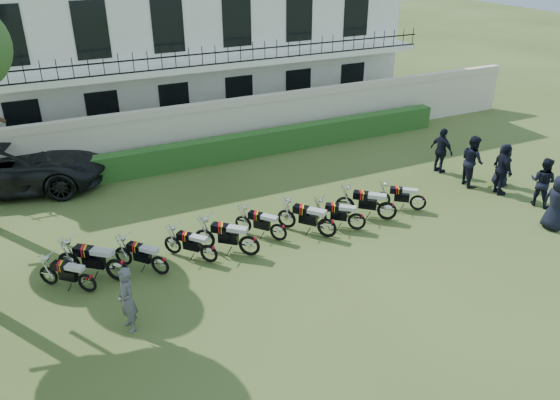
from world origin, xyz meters
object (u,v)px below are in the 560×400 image
Objects in this scene: motorcycle_8 at (387,206)px; officer_0 at (557,203)px; suv at (8,165)px; motorcycle_0 at (86,279)px; motorcycle_5 at (279,228)px; officer_1 at (543,182)px; motorcycle_6 at (327,223)px; officer_3 at (503,165)px; motorcycle_2 at (160,261)px; motorcycle_4 at (249,241)px; officer_2 at (502,170)px; officer_4 at (472,161)px; officer_5 at (442,151)px; motorcycle_9 at (418,199)px; motorcycle_3 at (209,249)px; motorcycle_7 at (357,217)px; inspector at (127,300)px; motorcycle_1 at (117,265)px.

officer_0 is at bearing -79.88° from motorcycle_8.
suv is 3.70× the size of officer_0.
motorcycle_0 is 5.65m from motorcycle_5.
motorcycle_6 is at bearing 61.42° from officer_1.
motorcycle_8 is (2.32, 0.13, 0.01)m from motorcycle_6.
motorcycle_2 is at bearing 91.42° from officer_3.
motorcycle_8 is at bearing -47.70° from motorcycle_4.
motorcycle_2 is 12.32m from officer_2.
officer_2 is 0.98× the size of officer_4.
motorcycle_6 is 0.90× the size of officer_5.
motorcycle_0 is 14.12m from officer_0.
motorcycle_8 is 4.86m from officer_5.
officer_0 is at bearing -64.45° from motorcycle_4.
motorcycle_9 is at bearing 105.69° from officer_2.
motorcycle_9 is 3.68m from officer_5.
motorcycle_3 is at bearing 122.94° from motorcycle_4.
officer_1 is 1.08× the size of officer_3.
officer_5 is at bearing -24.65° from motorcycle_5.
motorcycle_7 is at bearing 106.93° from officer_5.
officer_0 is 1.05× the size of officer_1.
motorcycle_6 is at bearing -44.82° from motorcycle_3.
motorcycle_2 is 12.95m from officer_3.
motorcycle_7 is 12.64m from suv.
motorcycle_8 is at bearing -48.43° from motorcycle_0.
motorcycle_9 is at bearing -47.75° from motorcycle_0.
motorcycle_9 is 0.76× the size of officer_2.
motorcycle_0 is 9.40m from motorcycle_8.
motorcycle_3 is 0.79× the size of officer_1.
suv is (-7.22, 7.59, 0.49)m from motorcycle_5.
motorcycle_3 is 0.77× the size of officer_5.
officer_5 reaches higher than motorcycle_2.
inspector is at bearing 174.56° from motorcycle_3.
motorcycle_6 is at bearing 91.55° from inspector.
motorcycle_8 is (4.89, 0.09, -0.00)m from motorcycle_4.
officer_5 is at bearing -41.85° from motorcycle_1.
motorcycle_1 is 2.53m from motorcycle_3.
motorcycle_7 is at bearing 115.19° from officer_4.
motorcycle_8 is 0.89× the size of officer_5.
officer_5 reaches higher than motorcycle_5.
motorcycle_0 is at bearing 131.04° from motorcycle_8.
motorcycle_6 is 0.93× the size of officer_1.
officer_4 is (-0.40, 1.08, 0.02)m from officer_2.
motorcycle_6 is at bearing 94.11° from officer_3.
motorcycle_7 reaches higher than motorcycle_9.
motorcycle_1 is at bearing 126.43° from motorcycle_7.
officer_1 is (7.74, -1.20, 0.37)m from motorcycle_6.
officer_5 reaches higher than motorcycle_7.
motorcycle_1 is 12.98m from officer_5.
inspector is 13.16m from officer_0.
motorcycle_7 reaches higher than motorcycle_2.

